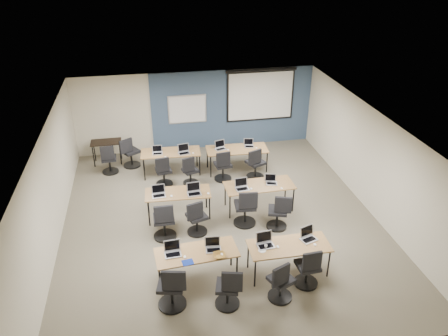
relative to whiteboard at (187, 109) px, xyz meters
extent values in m
cube|color=#6B6354|center=(0.30, -4.43, -1.45)|extent=(8.00, 9.00, 0.02)
cube|color=white|center=(0.30, -4.43, 1.25)|extent=(8.00, 9.00, 0.02)
cube|color=beige|center=(0.30, 0.07, -0.10)|extent=(8.00, 0.04, 2.70)
cube|color=beige|center=(0.30, -8.93, -0.10)|extent=(8.00, 0.04, 2.70)
cube|color=beige|center=(-3.70, -4.43, -0.10)|extent=(0.04, 9.00, 2.70)
cube|color=beige|center=(4.30, -4.43, -0.10)|extent=(0.04, 9.00, 2.70)
cube|color=#3D5977|center=(1.55, 0.04, -0.10)|extent=(5.50, 0.04, 2.70)
cube|color=silver|center=(0.00, 0.00, 0.00)|extent=(1.28, 0.02, 0.98)
cube|color=white|center=(0.00, -0.01, 0.00)|extent=(1.20, 0.02, 0.90)
cube|color=black|center=(2.50, -0.02, 0.35)|extent=(2.32, 0.03, 1.82)
cube|color=white|center=(2.50, -0.03, 0.31)|extent=(2.20, 0.02, 1.62)
cylinder|color=black|center=(2.50, -0.03, 1.19)|extent=(2.40, 0.10, 0.10)
cube|color=olive|center=(-0.60, -6.55, -0.73)|extent=(1.72, 0.72, 0.03)
cylinder|color=black|center=(-1.40, -6.85, -1.10)|extent=(0.04, 0.04, 0.70)
cylinder|color=black|center=(0.20, -6.85, -1.10)|extent=(0.04, 0.04, 0.70)
cylinder|color=black|center=(-1.40, -6.25, -1.10)|extent=(0.04, 0.04, 0.70)
cylinder|color=black|center=(0.20, -6.25, -1.10)|extent=(0.04, 0.04, 0.70)
cube|color=#996535|center=(1.37, -6.70, -0.73)|extent=(1.74, 0.73, 0.03)
cylinder|color=black|center=(0.56, -7.00, -1.10)|extent=(0.04, 0.04, 0.70)
cylinder|color=black|center=(2.18, -7.00, -1.10)|extent=(0.04, 0.04, 0.70)
cylinder|color=black|center=(0.56, -6.40, -1.10)|extent=(0.04, 0.04, 0.70)
cylinder|color=black|center=(2.18, -6.40, -1.10)|extent=(0.04, 0.04, 0.70)
cube|color=brown|center=(-0.75, -4.09, -0.73)|extent=(1.67, 0.70, 0.03)
cylinder|color=black|center=(-1.53, -4.38, -1.10)|extent=(0.04, 0.04, 0.70)
cylinder|color=black|center=(0.03, -4.38, -1.10)|extent=(0.04, 0.04, 0.70)
cylinder|color=black|center=(-1.53, -3.80, -1.10)|extent=(0.04, 0.04, 0.70)
cylinder|color=black|center=(0.03, -3.80, -1.10)|extent=(0.04, 0.04, 0.70)
cube|color=brown|center=(1.41, -4.11, -0.73)|extent=(1.83, 0.76, 0.03)
cylinder|color=black|center=(0.55, -4.43, -1.10)|extent=(0.04, 0.04, 0.70)
cylinder|color=black|center=(2.26, -4.43, -1.10)|extent=(0.04, 0.04, 0.70)
cylinder|color=black|center=(0.55, -3.79, -1.10)|extent=(0.04, 0.04, 0.70)
cylinder|color=black|center=(2.26, -3.79, -1.10)|extent=(0.04, 0.04, 0.70)
cube|color=#915A28|center=(-0.73, -1.66, -0.73)|extent=(1.80, 0.75, 0.03)
cylinder|color=black|center=(-1.57, -1.97, -1.10)|extent=(0.04, 0.04, 0.70)
cylinder|color=black|center=(0.11, -1.97, -1.10)|extent=(0.04, 0.04, 0.70)
cylinder|color=black|center=(-1.57, -1.35, -1.10)|extent=(0.04, 0.04, 0.70)
cylinder|color=black|center=(0.11, -1.35, -1.10)|extent=(0.04, 0.04, 0.70)
cube|color=brown|center=(1.30, -1.83, -0.73)|extent=(1.89, 0.79, 0.03)
cylinder|color=black|center=(0.42, -2.16, -1.10)|extent=(0.04, 0.04, 0.70)
cylinder|color=black|center=(2.19, -2.16, -1.10)|extent=(0.04, 0.04, 0.70)
cylinder|color=black|center=(0.42, -1.50, -1.10)|extent=(0.04, 0.04, 0.70)
cylinder|color=black|center=(2.19, -1.50, -1.10)|extent=(0.04, 0.04, 0.70)
cube|color=#B6B6C1|center=(-1.09, -6.55, -0.71)|extent=(0.34, 0.25, 0.02)
cube|color=black|center=(-1.09, -6.57, -0.70)|extent=(0.29, 0.15, 0.00)
cube|color=#B6B6C1|center=(-1.09, -6.42, -0.58)|extent=(0.34, 0.06, 0.24)
cube|color=black|center=(-1.09, -6.43, -0.58)|extent=(0.30, 0.04, 0.19)
ellipsoid|color=white|center=(-0.85, -6.68, -0.71)|extent=(0.07, 0.10, 0.03)
cylinder|color=black|center=(-1.19, -7.20, -1.42)|extent=(0.57, 0.57, 0.05)
cylinder|color=black|center=(-1.19, -7.20, -1.20)|extent=(0.06, 0.06, 0.50)
cube|color=black|center=(-1.19, -7.20, -0.91)|extent=(0.50, 0.50, 0.08)
cube|color=black|center=(-1.14, -7.43, -0.63)|extent=(0.46, 0.06, 0.44)
cube|color=silver|center=(-0.24, -6.57, -0.71)|extent=(0.32, 0.23, 0.02)
cube|color=black|center=(-0.24, -6.59, -0.70)|extent=(0.27, 0.14, 0.00)
cube|color=silver|center=(-0.24, -6.44, -0.59)|extent=(0.32, 0.06, 0.22)
cube|color=black|center=(-0.24, -6.45, -0.59)|extent=(0.28, 0.04, 0.18)
ellipsoid|color=white|center=(-0.09, -6.73, -0.71)|extent=(0.07, 0.11, 0.04)
cylinder|color=black|center=(-0.11, -7.40, -1.42)|extent=(0.50, 0.50, 0.05)
cylinder|color=black|center=(-0.11, -7.40, -1.23)|extent=(0.06, 0.06, 0.44)
cube|color=black|center=(-0.11, -7.40, -0.97)|extent=(0.44, 0.44, 0.08)
cube|color=black|center=(-0.06, -7.59, -0.69)|extent=(0.41, 0.06, 0.44)
cube|color=#A7A7B4|center=(0.87, -6.64, -0.71)|extent=(0.36, 0.26, 0.02)
cube|color=black|center=(0.87, -6.66, -0.70)|extent=(0.30, 0.15, 0.00)
cube|color=#A7A7B4|center=(0.87, -6.50, -0.57)|extent=(0.36, 0.07, 0.25)
cube|color=black|center=(0.87, -6.51, -0.57)|extent=(0.31, 0.05, 0.20)
ellipsoid|color=white|center=(1.11, -6.72, -0.71)|extent=(0.07, 0.10, 0.03)
cylinder|color=black|center=(0.98, -7.42, -1.42)|extent=(0.50, 0.50, 0.05)
cylinder|color=black|center=(0.98, -7.42, -1.23)|extent=(0.06, 0.06, 0.44)
cube|color=black|center=(0.98, -7.42, -0.97)|extent=(0.44, 0.44, 0.08)
cube|color=black|center=(0.90, -7.60, -0.69)|extent=(0.40, 0.06, 0.44)
cube|color=#BBBBBB|center=(1.85, -6.60, -0.71)|extent=(0.34, 0.25, 0.02)
cube|color=black|center=(1.85, -6.62, -0.70)|extent=(0.29, 0.15, 0.00)
cube|color=#BBBBBB|center=(1.85, -6.47, -0.58)|extent=(0.34, 0.06, 0.24)
cube|color=black|center=(1.85, -6.47, -0.58)|extent=(0.30, 0.05, 0.19)
ellipsoid|color=white|center=(1.91, -6.80, -0.71)|extent=(0.06, 0.09, 0.03)
cylinder|color=black|center=(1.65, -7.13, -1.42)|extent=(0.51, 0.51, 0.05)
cylinder|color=black|center=(1.65, -7.13, -1.23)|extent=(0.06, 0.06, 0.45)
cube|color=black|center=(1.65, -7.13, -0.96)|extent=(0.45, 0.45, 0.08)
cube|color=black|center=(1.64, -7.33, -0.68)|extent=(0.41, 0.06, 0.44)
cube|color=#B8B8C1|center=(-1.24, -4.18, -0.71)|extent=(0.34, 0.25, 0.02)
cube|color=black|center=(-1.24, -4.20, -0.70)|extent=(0.29, 0.14, 0.00)
cube|color=#B8B8C1|center=(-1.24, -4.04, -0.58)|extent=(0.34, 0.06, 0.23)
cube|color=black|center=(-1.24, -4.05, -0.58)|extent=(0.30, 0.04, 0.19)
ellipsoid|color=white|center=(-0.93, -4.25, -0.71)|extent=(0.07, 0.11, 0.04)
cylinder|color=black|center=(-1.18, -4.92, -1.42)|extent=(0.56, 0.56, 0.05)
cylinder|color=black|center=(-1.18, -4.92, -1.20)|extent=(0.06, 0.06, 0.50)
cube|color=black|center=(-1.18, -4.92, -0.91)|extent=(0.50, 0.50, 0.08)
cube|color=black|center=(-1.17, -5.14, -0.63)|extent=(0.45, 0.06, 0.44)
cube|color=#B9B9BF|center=(-0.34, -4.26, -0.71)|extent=(0.35, 0.26, 0.02)
cube|color=black|center=(-0.34, -4.28, -0.70)|extent=(0.30, 0.15, 0.00)
cube|color=#B9B9BF|center=(-0.34, -4.12, -0.58)|extent=(0.35, 0.06, 0.24)
cube|color=black|center=(-0.34, -4.13, -0.58)|extent=(0.31, 0.05, 0.20)
ellipsoid|color=white|center=(0.01, -4.30, -0.71)|extent=(0.09, 0.11, 0.04)
cylinder|color=black|center=(-0.37, -4.89, -1.42)|extent=(0.50, 0.50, 0.05)
cylinder|color=black|center=(-0.37, -4.89, -1.23)|extent=(0.06, 0.06, 0.45)
cube|color=black|center=(-0.37, -4.89, -0.96)|extent=(0.45, 0.45, 0.08)
cube|color=black|center=(-0.44, -5.08, -0.68)|extent=(0.41, 0.06, 0.44)
cube|color=#B5B5B5|center=(0.91, -4.25, -0.71)|extent=(0.34, 0.25, 0.02)
cube|color=black|center=(0.91, -4.27, -0.70)|extent=(0.29, 0.15, 0.00)
cube|color=#B5B5B5|center=(0.91, -4.11, -0.58)|extent=(0.34, 0.06, 0.24)
cube|color=black|center=(0.91, -4.12, -0.58)|extent=(0.30, 0.05, 0.19)
ellipsoid|color=white|center=(1.14, -4.28, -0.71)|extent=(0.08, 0.11, 0.04)
cylinder|color=black|center=(0.88, -4.73, -1.42)|extent=(0.58, 0.58, 0.05)
cylinder|color=black|center=(0.88, -4.73, -1.20)|extent=(0.06, 0.06, 0.51)
cube|color=black|center=(0.88, -4.73, -0.90)|extent=(0.51, 0.51, 0.08)
cube|color=black|center=(0.90, -4.96, -0.62)|extent=(0.47, 0.06, 0.44)
cube|color=#A9A9A9|center=(1.74, -4.11, -0.71)|extent=(0.30, 0.22, 0.02)
cube|color=black|center=(1.74, -4.13, -0.70)|extent=(0.25, 0.13, 0.00)
cube|color=#A9A9A9|center=(1.74, -4.00, -0.59)|extent=(0.30, 0.06, 0.21)
cube|color=black|center=(1.74, -4.00, -0.59)|extent=(0.26, 0.04, 0.17)
ellipsoid|color=white|center=(1.93, -4.40, -0.71)|extent=(0.08, 0.10, 0.03)
cylinder|color=black|center=(1.64, -5.04, -1.42)|extent=(0.52, 0.52, 0.05)
cylinder|color=black|center=(1.64, -5.04, -1.22)|extent=(0.06, 0.06, 0.46)
cube|color=black|center=(1.64, -5.04, -0.95)|extent=(0.46, 0.46, 0.08)
cube|color=black|center=(1.70, -5.24, -0.67)|extent=(0.42, 0.06, 0.44)
cube|color=#A8A7B2|center=(-1.13, -1.73, -0.71)|extent=(0.30, 0.22, 0.02)
cube|color=black|center=(-1.13, -1.75, -0.70)|extent=(0.25, 0.13, 0.00)
cube|color=#A8A7B2|center=(-1.13, -1.61, -0.59)|extent=(0.30, 0.06, 0.21)
cube|color=black|center=(-1.13, -1.62, -0.59)|extent=(0.26, 0.04, 0.17)
ellipsoid|color=white|center=(-0.92, -2.00, -0.71)|extent=(0.07, 0.09, 0.03)
cylinder|color=black|center=(-1.01, -2.33, -1.42)|extent=(0.49, 0.49, 0.05)
cylinder|color=black|center=(-1.01, -2.33, -1.23)|extent=(0.06, 0.06, 0.44)
cube|color=black|center=(-1.01, -2.33, -0.97)|extent=(0.44, 0.44, 0.08)
cube|color=black|center=(-1.04, -2.53, -0.69)|extent=(0.40, 0.06, 0.44)
cube|color=beige|center=(-0.34, -1.85, -0.71)|extent=(0.35, 0.25, 0.02)
cube|color=black|center=(-0.34, -1.87, -0.70)|extent=(0.29, 0.15, 0.00)
cube|color=beige|center=(-0.34, -1.72, -0.58)|extent=(0.35, 0.06, 0.24)
cube|color=black|center=(-0.34, -1.73, -0.58)|extent=(0.30, 0.05, 0.20)
ellipsoid|color=white|center=(-0.07, -1.89, -0.71)|extent=(0.06, 0.09, 0.03)
cylinder|color=black|center=(-0.23, -2.42, -1.42)|extent=(0.46, 0.46, 0.05)
cylinder|color=black|center=(-0.23, -2.42, -1.25)|extent=(0.06, 0.06, 0.40)
cube|color=black|center=(-0.23, -2.42, -1.01)|extent=(0.40, 0.40, 0.08)
cube|color=black|center=(-0.30, -2.60, -0.73)|extent=(0.37, 0.06, 0.44)
cube|color=#ACACB2|center=(0.80, -1.78, -0.71)|extent=(0.33, 0.24, 0.02)
cube|color=black|center=(0.80, -1.80, -0.70)|extent=(0.28, 0.14, 0.00)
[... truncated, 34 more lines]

